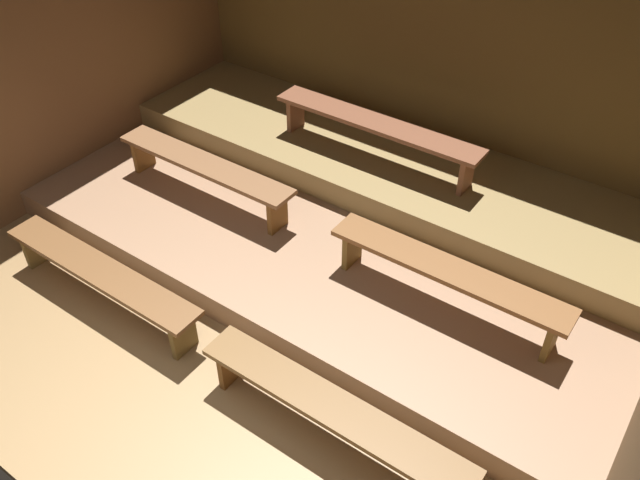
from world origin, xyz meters
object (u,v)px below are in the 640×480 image
(bench_floor_right, at_px, (332,412))
(bench_middle_center, at_px, (376,128))
(bench_lower_left, at_px, (204,168))
(bench_lower_right, at_px, (447,274))
(bench_floor_left, at_px, (101,275))

(bench_floor_right, xyz_separation_m, bench_middle_center, (-1.31, 2.64, 0.51))
(bench_floor_right, height_order, bench_lower_left, bench_lower_left)
(bench_lower_left, bearing_deg, bench_middle_center, 46.30)
(bench_lower_left, relative_size, bench_lower_right, 1.00)
(bench_floor_left, height_order, bench_floor_right, same)
(bench_floor_left, bearing_deg, bench_lower_right, 29.92)
(bench_floor_right, bearing_deg, bench_lower_right, 85.66)
(bench_floor_right, bearing_deg, bench_lower_left, 150.08)
(bench_lower_left, bearing_deg, bench_lower_right, 0.00)
(bench_lower_right, distance_m, bench_middle_center, 1.88)
(bench_floor_right, distance_m, bench_lower_right, 1.45)
(bench_floor_right, bearing_deg, bench_floor_left, 180.00)
(bench_floor_left, bearing_deg, bench_middle_center, 68.20)
(bench_floor_right, bearing_deg, bench_middle_center, 116.36)
(bench_lower_left, distance_m, bench_middle_center, 1.70)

